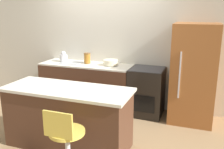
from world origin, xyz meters
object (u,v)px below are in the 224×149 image
stool_chair (66,144)px  kettle (64,57)px  oven_range (146,91)px  mixing_bowl (111,62)px  refrigerator (193,74)px

stool_chair → kettle: (-1.36, 2.28, 0.55)m
oven_range → kettle: (-1.83, 0.05, 0.54)m
oven_range → mixing_bowl: mixing_bowl is taller
refrigerator → mixing_bowl: refrigerator is taller
refrigerator → mixing_bowl: size_ratio=6.14×
mixing_bowl → oven_range: bearing=-3.9°
oven_range → mixing_bowl: size_ratio=3.17×
oven_range → kettle: bearing=178.4°
oven_range → kettle: 1.91m
refrigerator → kettle: 2.66m
stool_chair → kettle: kettle is taller
kettle → oven_range: bearing=-1.6°
kettle → refrigerator: bearing=-1.6°
oven_range → refrigerator: size_ratio=0.52×
stool_chair → mixing_bowl: size_ratio=3.20×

